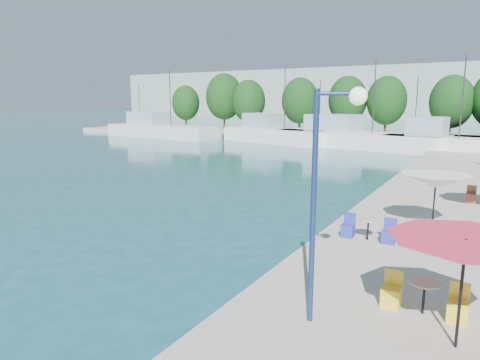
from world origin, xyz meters
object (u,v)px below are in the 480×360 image
Objects in this scene: trawler_01 at (160,130)px; umbrella_pink at (465,252)px; street_lamp at (330,164)px; umbrella_white at (436,181)px; trawler_04 at (441,144)px; trawler_02 at (273,134)px; trawler_03 at (352,138)px.

umbrella_pink is at bearing -38.21° from trawler_01.
street_lamp is at bearing -172.32° from umbrella_pink.
street_lamp reaches higher than umbrella_white.
umbrella_pink is at bearing -75.17° from trawler_04.
trawler_02 is at bearing 120.24° from umbrella_pink.
umbrella_white is at bearing -39.98° from trawler_02.
umbrella_pink is 3.00m from street_lamp.
trawler_03 is 7.13× the size of umbrella_pink.
trawler_04 is (9.89, -2.49, 0.00)m from trawler_03.
umbrella_pink is (3.96, -38.88, 1.49)m from trawler_04.
umbrella_white is at bearing -76.14° from trawler_04.
trawler_02 is 0.77× the size of trawler_03.
umbrella_white is (23.11, -33.77, 1.40)m from trawler_02.
trawler_03 is (10.62, -0.62, -0.00)m from trawler_02.
trawler_01 is 1.23× the size of trawler_02.
street_lamp is (21.92, -42.33, 3.02)m from trawler_02.
trawler_02 reaches higher than umbrella_pink.
trawler_04 is at bearing 71.35° from street_lamp.
trawler_02 and trawler_03 have the same top height.
trawler_02 is at bearing 96.67° from street_lamp.
umbrella_white is at bearing -32.83° from trawler_01.
trawler_03 reaches higher than umbrella_white.
trawler_02 is 40.94m from umbrella_white.
trawler_01 is 39.32m from trawler_04.
trawler_04 is at bearing 94.85° from umbrella_white.
trawler_02 is 20.74m from trawler_04.
trawler_02 is 47.76m from street_lamp.
street_lamp is at bearing -63.28° from trawler_03.
umbrella_white is at bearing -57.78° from trawler_03.
trawler_03 is at bearing 108.51° from umbrella_pink.
trawler_02 is at bearing 7.56° from trawler_01.
umbrella_pink is at bearing -59.92° from trawler_03.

